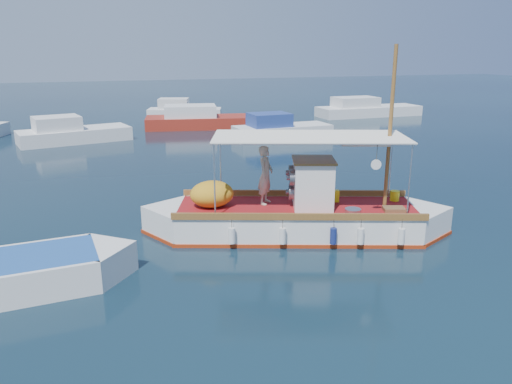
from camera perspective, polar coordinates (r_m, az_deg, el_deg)
name	(u,v)px	position (r m, az deg, el deg)	size (l,w,h in m)	color
ground	(300,241)	(14.73, 5.08, -5.61)	(160.00, 160.00, 0.00)	black
fishing_caique	(294,217)	(15.15, 4.40, -2.91)	(8.88, 4.71, 5.74)	white
bg_boat_nw	(71,134)	(32.11, -20.37, 6.23)	(6.75, 3.78, 1.80)	silver
bg_boat_n	(205,121)	(36.04, -5.81, 8.11)	(9.25, 4.38, 1.80)	maroon
bg_boat_ne	(280,130)	(31.55, 2.73, 7.05)	(6.19, 2.50, 1.80)	silver
bg_boat_e	(366,110)	(43.13, 12.44, 9.12)	(8.81, 2.65, 1.80)	silver
bg_boat_far_n	(183,112)	(41.12, -8.39, 9.00)	(6.12, 3.64, 1.80)	silver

